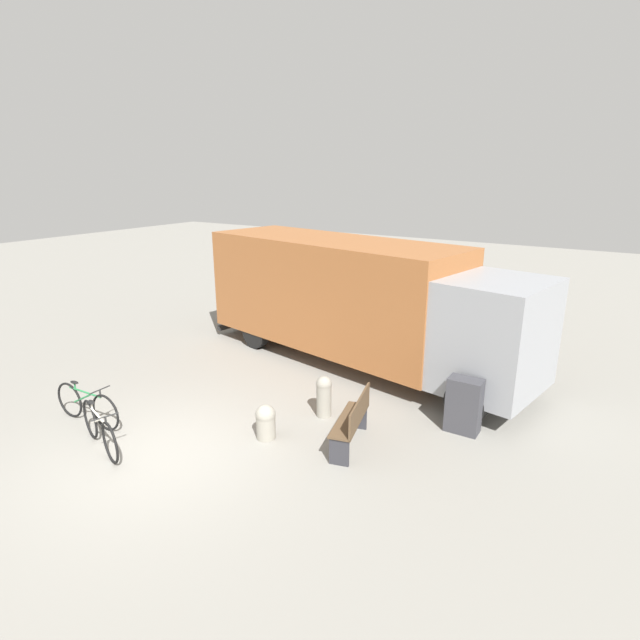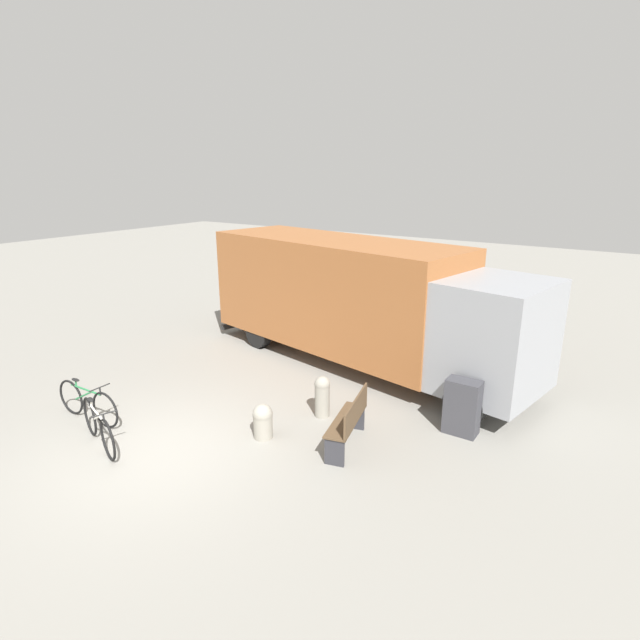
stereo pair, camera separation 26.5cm
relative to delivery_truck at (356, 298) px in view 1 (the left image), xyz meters
The scene contains 8 objects.
ground_plane 6.01m from the delivery_truck, 97.85° to the right, with size 60.00×60.00×0.00m, color gray.
delivery_truck is the anchor object (origin of this frame).
park_bench 4.29m from the delivery_truck, 62.18° to the right, with size 0.73×1.47×0.97m.
bicycle_near 6.47m from the delivery_truck, 116.88° to the right, with size 1.82×0.44×0.83m.
bicycle_middle 6.51m from the delivery_truck, 106.56° to the right, with size 1.74×0.65×0.83m.
bollard_near_bench 4.48m from the delivery_truck, 84.27° to the right, with size 0.37×0.37×0.66m.
bollard_far_bench 3.31m from the delivery_truck, 73.42° to the right, with size 0.32×0.32×0.85m.
utility_box 4.17m from the delivery_truck, 31.18° to the right, with size 0.62×0.38×1.07m.
Camera 1 is at (6.42, -4.99, 4.76)m, focal length 28.00 mm.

